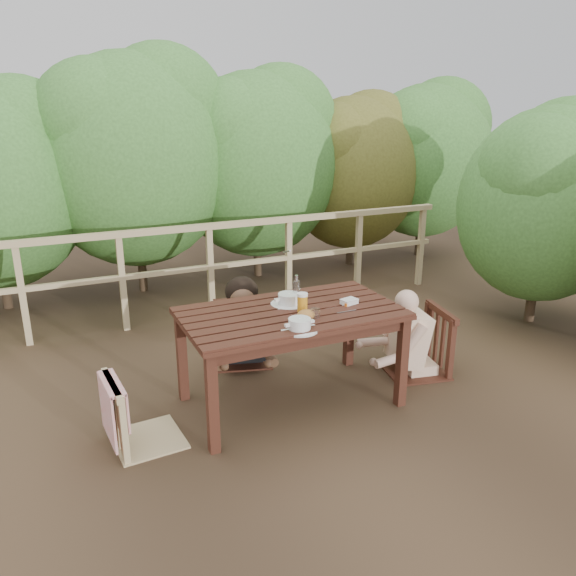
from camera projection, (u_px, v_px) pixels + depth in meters
name	position (u px, v px, depth m)	size (l,w,h in m)	color
ground	(291.00, 401.00, 4.30)	(60.00, 60.00, 0.00)	#493522
table	(291.00, 358.00, 4.19)	(1.58, 0.89, 0.73)	#351910
chair_left	(143.00, 379.00, 3.66)	(0.46, 0.46, 0.93)	tan
chair_far	(242.00, 309.00, 4.84)	(0.48, 0.48, 0.96)	#351910
chair_right	(417.00, 314.00, 4.64)	(0.51, 0.51, 1.03)	#351910
woman	(240.00, 293.00, 4.82)	(0.50, 0.62, 1.24)	black
diner_right	(421.00, 304.00, 4.63)	(0.48, 0.60, 1.20)	beige
railing	(211.00, 271.00, 5.88)	(5.60, 0.10, 1.01)	tan
hedge_row	(208.00, 128.00, 6.63)	(6.60, 1.60, 3.80)	#38692B
soup_near	(300.00, 325.00, 3.73)	(0.25, 0.25, 0.08)	white
soup_far	(289.00, 299.00, 4.20)	(0.28, 0.28, 0.09)	white
bread_roll	(306.00, 315.00, 3.91)	(0.13, 0.10, 0.08)	olive
beer_glass	(302.00, 303.00, 4.04)	(0.08, 0.08, 0.15)	orange
bottle	(296.00, 290.00, 4.20)	(0.05, 0.05, 0.23)	silver
tumbler	(315.00, 315.00, 3.92)	(0.07, 0.07, 0.08)	silver
butter_tub	(349.00, 302.00, 4.20)	(0.12, 0.09, 0.05)	white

